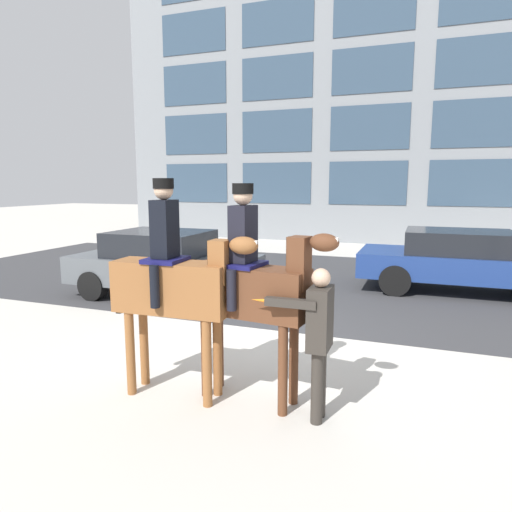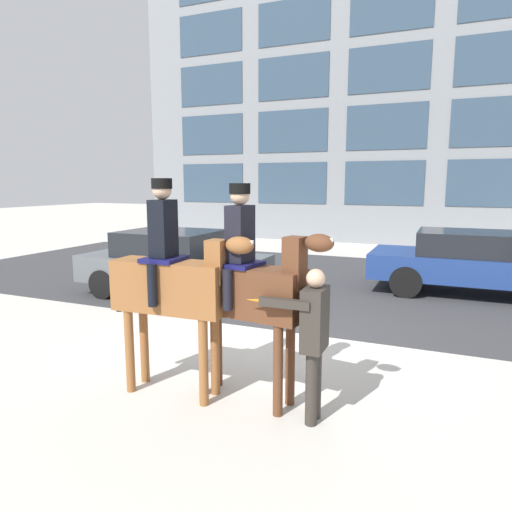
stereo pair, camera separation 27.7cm
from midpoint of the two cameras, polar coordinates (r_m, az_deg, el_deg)
The scene contains 8 objects.
ground_plane at distance 7.66m, azimuth 0.39°, elevation -10.44°, with size 80.00×80.00×0.00m, color beige.
road_surface at distance 12.07m, azimuth 8.11°, elevation -3.22°, with size 22.70×8.50×0.01m.
office_building_facade at distance 20.93m, azimuth 14.11°, elevation 26.67°, with size 22.70×0.33×17.90m.
mounted_horse_lead at distance 5.49m, azimuth -11.61°, elevation -3.30°, with size 1.86×0.65×2.62m.
mounted_horse_companion at distance 5.25m, azimuth -2.07°, elevation -3.82°, with size 1.85×0.65×2.56m.
pedestrian_bystander at distance 4.94m, azimuth 6.18°, elevation -9.54°, with size 0.82×0.43×1.69m.
street_car_near_lane at distance 10.61m, azimuth -12.19°, elevation -0.82°, with size 4.18×2.04×1.49m.
street_car_far_lane at distance 11.70m, azimuth 23.66°, elevation -0.43°, with size 4.69×2.04×1.46m.
Camera 1 is at (2.33, -6.84, 2.56)m, focal length 32.00 mm.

